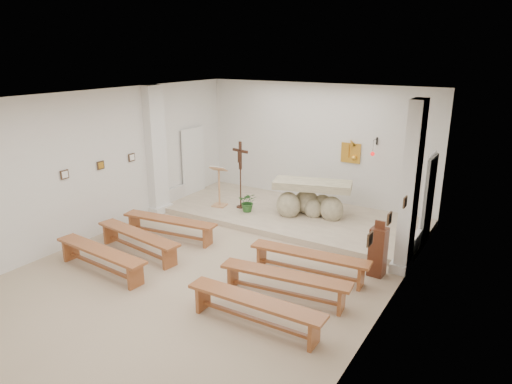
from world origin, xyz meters
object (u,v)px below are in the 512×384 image
Objects in this scene: altar at (311,201)px; bench_right_third at (255,306)px; donation_pedestal at (378,251)px; crucifix_stand at (240,170)px; bench_left_front at (169,224)px; bench_right_front at (309,259)px; bench_right_second at (285,280)px; bench_left_second at (138,238)px; lectern at (219,186)px; bench_left_third at (100,255)px.

altar reaches higher than bench_right_third.
crucifix_stand is at bearing 161.57° from donation_pedestal.
bench_right_front is (3.68, 0.00, 0.00)m from bench_left_front.
crucifix_stand is 4.85m from bench_right_second.
bench_left_second is (0.00, -1.03, 0.00)m from bench_left_front.
bench_left_second is (-2.37, -3.92, -0.16)m from altar.
bench_left_second is at bearing -169.53° from bench_right_front.
lectern is 0.78m from crucifix_stand.
bench_right_front is at bearing 23.11° from bench_left_second.
bench_left_second is at bearing -97.23° from bench_left_front.
crucifix_stand reaches higher than bench_left_third.
bench_left_second is at bearing -156.93° from donation_pedestal.
bench_right_front is 3.82m from bench_left_second.
donation_pedestal is at bearing -26.77° from lectern.
altar reaches higher than bench_left_third.
donation_pedestal is 2.14m from bench_right_second.
crucifix_stand is at bearing 90.53° from bench_left_second.
altar is 2.10m from crucifix_stand.
bench_left_second is at bearing -83.11° from crucifix_stand.
bench_left_second and bench_right_second have the same top height.
altar is 0.87× the size of bench_right_second.
altar is 0.87× the size of bench_left_front.
lectern reaches higher than bench_left_front.
altar is 2.60m from lectern.
bench_left_front is 1.00× the size of bench_left_second.
crucifix_stand reaches higher than bench_left_second.
altar is 0.88× the size of bench_right_third.
crucifix_stand is 4.62m from bench_left_third.
bench_left_front is 1.00× the size of bench_left_third.
bench_right_front is at bearing 89.00° from bench_right_third.
bench_left_front is at bearing 149.70° from bench_right_third.
lectern is 3.29m from bench_left_second.
bench_right_second is at bearing -22.90° from bench_left_front.
crucifix_stand is at bearing 137.77° from bench_right_front.
altar reaches higher than bench_left_front.
donation_pedestal is 0.48× the size of bench_right_third.
bench_left_front is (-0.42, -2.46, -0.84)m from crucifix_stand.
crucifix_stand is 0.76× the size of bench_right_front.
bench_right_third is (-1.14, -2.84, -0.13)m from donation_pedestal.
bench_left_front is at bearing 174.80° from bench_right_front.
bench_left_second is at bearing -137.56° from altar.
bench_right_second is (1.31, -3.92, -0.16)m from altar.
bench_left_front is at bearing -145.77° from altar.
bench_right_third is (3.26, -4.52, -0.84)m from crucifix_stand.
crucifix_stand is at bearing 11.15° from lectern.
crucifix_stand is at bearing 124.76° from bench_right_third.
bench_right_third is at bearing -97.43° from bench_right_second.
lectern reaches higher than bench_right_front.
altar is 1.15× the size of crucifix_stand.
bench_right_front is at bearing -143.26° from donation_pedestal.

